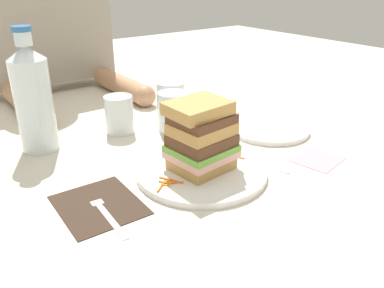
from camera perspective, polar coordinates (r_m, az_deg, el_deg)
The scene contains 25 objects.
ground_plane at distance 0.77m, azimuth 1.81°, elevation -3.93°, with size 3.00×3.00×0.00m, color beige.
main_plate at distance 0.76m, azimuth 1.37°, elevation -3.93°, with size 0.25×0.25×0.01m, color white.
sandwich at distance 0.73m, azimuth 1.34°, elevation 1.02°, with size 0.12×0.11×0.13m.
carrot_shred_0 at distance 0.71m, azimuth -3.33°, elevation -5.51°, with size 0.00×0.00×0.02m, color orange.
carrot_shred_1 at distance 0.69m, azimuth -4.54°, elevation -6.22°, with size 0.00×0.00×0.03m, color orange.
carrot_shred_2 at distance 0.71m, azimuth -3.90°, elevation -5.56°, with size 0.00×0.00×0.02m, color orange.
carrot_shred_3 at distance 0.71m, azimuth -2.40°, elevation -5.35°, with size 0.00×0.00×0.03m, color orange.
carrot_shred_4 at distance 0.70m, azimuth -3.83°, elevation -5.95°, with size 0.00×0.00×0.02m, color orange.
carrot_shred_5 at distance 0.72m, azimuth -3.76°, elevation -5.13°, with size 0.00×0.00×0.02m, color orange.
carrot_shred_6 at distance 0.70m, azimuth -2.53°, elevation -5.61°, with size 0.00×0.00×0.03m, color orange.
carrot_shred_7 at distance 0.79m, azimuth 4.82°, elevation -2.16°, with size 0.00×0.00×0.03m, color orange.
carrot_shred_8 at distance 0.80m, azimuth 5.43°, elevation -1.79°, with size 0.00×0.00×0.02m, color orange.
carrot_shred_9 at distance 0.80m, azimuth 6.24°, elevation -1.91°, with size 0.00×0.00×0.02m, color orange.
carrot_shred_10 at distance 0.80m, azimuth 4.83°, elevation -1.67°, with size 0.00×0.00×0.02m, color orange.
carrot_shred_11 at distance 0.80m, azimuth 6.87°, elevation -1.94°, with size 0.00×0.00×0.02m, color orange.
napkin_dark at distance 0.68m, azimuth -13.36°, elevation -8.54°, with size 0.13×0.15×0.00m, color #38281E.
fork at distance 0.66m, azimuth -12.68°, elevation -9.21°, with size 0.03×0.17×0.00m.
knife at distance 0.85m, azimuth 9.57°, elevation -1.52°, with size 0.04×0.20×0.00m.
juice_glass at distance 0.95m, azimuth -2.73°, elevation 4.50°, with size 0.07×0.07×0.09m.
water_bottle at distance 0.89m, azimuth -22.01°, elevation 6.21°, with size 0.08×0.08×0.26m.
empty_tumbler_0 at distance 0.95m, azimuth -10.50°, elevation 4.23°, with size 0.07×0.07×0.09m, color silver.
empty_tumbler_1 at distance 1.04m, azimuth -3.08°, elevation 6.45°, with size 0.07×0.07×0.09m, color silver.
side_plate at distance 0.98m, azimuth 11.05°, elevation 2.22°, with size 0.19×0.19×0.01m, color white.
napkin_pink at distance 0.86m, azimuth 17.75°, elevation -2.11°, with size 0.09×0.08×0.00m, color pink.
diner_across at distance 1.32m, azimuth -20.66°, elevation 18.89°, with size 0.38×0.46×0.60m.
Camera 1 is at (-0.43, -0.53, 0.36)m, focal length 36.81 mm.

